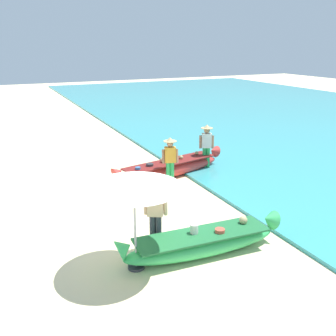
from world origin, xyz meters
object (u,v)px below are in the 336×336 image
person_vendor_assistant (206,144)px  patio_umbrella_large (134,181)px  boat_red_midground (170,168)px  person_tourist_customer (155,211)px  boat_green_foreground (202,243)px  person_vendor_hatted (170,158)px

person_vendor_assistant → patio_umbrella_large: bearing=-132.6°
person_vendor_assistant → patio_umbrella_large: 7.11m
boat_red_midground → person_tourist_customer: (-2.48, -4.46, 0.65)m
boat_green_foreground → patio_umbrella_large: 2.31m
person_vendor_hatted → patio_umbrella_large: (-2.85, -4.32, 1.05)m
person_tourist_customer → person_vendor_assistant: bearing=48.8°
boat_red_midground → person_vendor_hatted: person_vendor_hatted is taller
boat_red_midground → person_vendor_assistant: size_ratio=2.70×
boat_green_foreground → person_vendor_assistant: (3.21, 5.29, 0.71)m
person_vendor_hatted → person_vendor_assistant: 2.11m
person_tourist_customer → patio_umbrella_large: 1.35m
person_vendor_hatted → person_vendor_assistant: (1.92, 0.87, 0.06)m
person_vendor_assistant → person_vendor_hatted: bearing=-155.6°
boat_red_midground → patio_umbrella_large: patio_umbrella_large is taller
boat_green_foreground → person_vendor_hatted: 4.65m
boat_green_foreground → person_vendor_hatted: bearing=73.7°
person_vendor_assistant → boat_green_foreground: bearing=-121.2°
boat_green_foreground → person_vendor_hatted: size_ratio=2.47×
boat_green_foreground → person_vendor_assistant: person_vendor_assistant is taller
boat_green_foreground → patio_umbrella_large: patio_umbrella_large is taller
person_tourist_customer → person_vendor_assistant: size_ratio=0.99×
boat_green_foreground → person_tourist_customer: person_tourist_customer is taller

